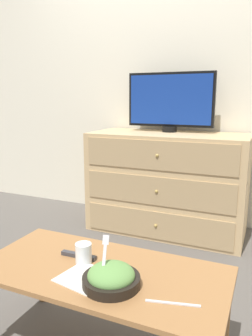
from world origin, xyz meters
TOP-DOWN VIEW (x-y plane):
  - ground_plane at (0.00, 0.00)m, footprint 12.00×12.00m
  - wall_back at (0.00, 0.03)m, footprint 12.00×0.05m
  - dresser at (0.14, -0.31)m, footprint 1.25×0.57m
  - tv at (0.12, -0.20)m, footprint 0.71×0.12m
  - coffee_table at (0.29, -1.75)m, footprint 1.03×0.50m
  - takeout_bowl at (0.38, -1.84)m, footprint 0.22×0.22m
  - drink_cup at (0.20, -1.73)m, footprint 0.07×0.07m
  - napkin at (0.26, -1.83)m, footprint 0.21×0.21m
  - knife at (0.62, -1.85)m, footprint 0.19×0.05m
  - remote_control at (0.15, -1.69)m, footprint 0.17×0.03m

SIDE VIEW (x-z plane):
  - ground_plane at x=0.00m, z-range 0.00..0.00m
  - coffee_table at x=0.29m, z-range 0.14..0.54m
  - napkin at x=0.26m, z-range 0.40..0.40m
  - knife at x=0.62m, z-range 0.40..0.40m
  - remote_control at x=0.15m, z-range 0.40..0.41m
  - dresser at x=0.14m, z-range 0.00..0.81m
  - takeout_bowl at x=0.38m, z-range 0.34..0.52m
  - drink_cup at x=0.20m, z-range 0.39..0.48m
  - tv at x=0.12m, z-range 0.83..1.30m
  - wall_back at x=0.00m, z-range 0.00..2.60m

